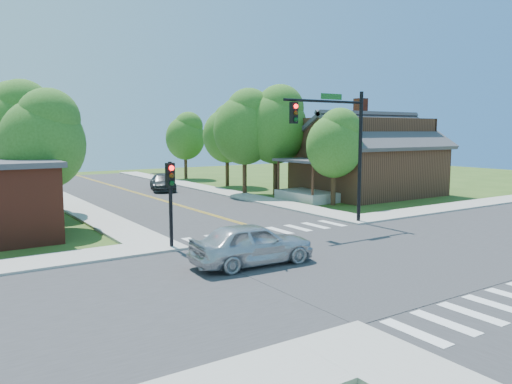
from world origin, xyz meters
TOP-DOWN VIEW (x-y plane):
  - ground at (0.00, 0.00)m, footprint 100.00×100.00m
  - road_ns at (0.00, 0.00)m, footprint 10.00×90.00m
  - road_ew at (0.00, 0.00)m, footprint 90.00×10.00m
  - intersection_patch at (0.00, 0.00)m, footprint 10.20×10.20m
  - sidewalk_ne at (15.82, 15.82)m, footprint 40.00×40.00m
  - crosswalk_north at (0.00, 6.20)m, footprint 8.85×2.00m
  - crosswalk_south at (0.00, -6.20)m, footprint 8.85×2.00m
  - centerline at (0.00, 0.00)m, footprint 0.30×90.00m
  - signal_mast_ne at (3.91, 5.59)m, footprint 5.30×0.42m
  - signal_pole_nw at (-5.60, 5.58)m, footprint 0.34×0.42m
  - house_ne at (15.11, 14.23)m, footprint 13.05×8.80m
  - tree_e_a at (9.12, 11.41)m, footprint 3.92×3.72m
  - tree_e_b at (9.07, 18.23)m, footprint 5.14×4.89m
  - tree_e_c at (9.03, 25.78)m, footprint 4.49×4.27m
  - tree_e_d at (8.95, 34.51)m, footprint 4.19×3.98m
  - tree_w_a at (-9.12, 13.30)m, footprint 4.28×4.07m
  - tree_w_b at (-9.29, 20.20)m, footprint 4.87×4.63m
  - tree_w_c at (-8.67, 28.06)m, footprint 5.23×4.96m
  - tree_house at (7.06, 19.62)m, footprint 4.98×4.73m
  - tree_bldg at (-8.29, 17.84)m, footprint 3.81×3.62m
  - car_silver at (-4.12, 1.48)m, footprint 2.51×5.03m
  - car_dgrey at (2.41, 25.54)m, footprint 4.51×5.75m

SIDE VIEW (x-z plane):
  - ground at x=0.00m, z-range 0.00..0.00m
  - intersection_patch at x=0.00m, z-range -0.03..0.03m
  - road_ns at x=0.00m, z-range 0.00..0.04m
  - road_ew at x=0.00m, z-range 0.01..0.04m
  - crosswalk_north at x=0.00m, z-range 0.04..0.05m
  - crosswalk_south at x=0.00m, z-range 0.04..0.05m
  - centerline at x=0.00m, z-range 0.04..0.05m
  - sidewalk_ne at x=15.82m, z-range 0.00..0.14m
  - car_dgrey at x=2.41m, z-range 0.00..1.36m
  - car_silver at x=-4.12m, z-range 0.00..1.63m
  - signal_pole_nw at x=-5.60m, z-range 0.76..4.56m
  - house_ne at x=15.11m, z-range -0.23..6.88m
  - tree_bldg at x=-8.29m, z-range 1.00..7.49m
  - tree_e_a at x=9.12m, z-range 1.03..7.69m
  - tree_e_d at x=8.95m, z-range 1.10..8.22m
  - tree_w_a at x=-9.12m, z-range 1.13..8.40m
  - signal_mast_ne at x=3.91m, z-range 1.25..8.45m
  - tree_e_c at x=9.03m, z-range 1.18..8.82m
  - tree_w_b at x=-9.29m, z-range 1.29..9.57m
  - tree_house at x=7.06m, z-range 1.31..9.78m
  - tree_e_b at x=9.07m, z-range 1.36..10.10m
  - tree_w_c at x=-8.67m, z-range 1.38..10.26m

